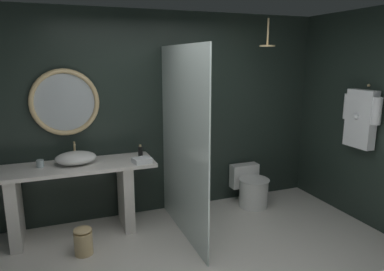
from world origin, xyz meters
The scene contains 13 objects.
back_wall_panel centered at (0.00, 1.90, 1.30)m, with size 4.80×0.10×2.60m, color #1E2823.
side_wall_right centered at (2.35, 0.76, 1.30)m, with size 0.10×2.47×2.60m, color #1E2823.
vanity_counter centered at (-1.09, 1.53, 0.54)m, with size 1.88×0.59×0.84m.
vessel_sink centered at (-1.02, 1.57, 0.91)m, with size 0.46×0.37×0.22m.
tumbler_cup centered at (-1.40, 1.58, 0.88)m, with size 0.08×0.08×0.08m, color silver.
soap_dispenser centered at (-0.28, 1.57, 0.91)m, with size 0.06×0.06×0.16m.
round_wall_mirror centered at (-1.09, 1.81, 1.52)m, with size 0.78×0.06×0.78m.
shower_glass_panel centered at (0.10, 1.10, 1.08)m, with size 0.02×1.49×2.16m, color silver.
rain_shower_head centered at (1.34, 1.40, 2.20)m, with size 0.19×0.19×0.34m.
hanging_bathrobe centered at (2.21, 0.66, 1.33)m, with size 0.20×0.53×0.76m.
toilet centered at (1.27, 1.54, 0.24)m, with size 0.41×0.58×0.53m.
waste_bin centered at (-1.03, 1.04, 0.15)m, with size 0.19×0.19×0.30m.
folded_hand_towel centered at (-0.31, 1.34, 0.87)m, with size 0.20×0.16×0.06m, color white.
Camera 1 is at (-1.16, -2.50, 2.03)m, focal length 32.91 mm.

